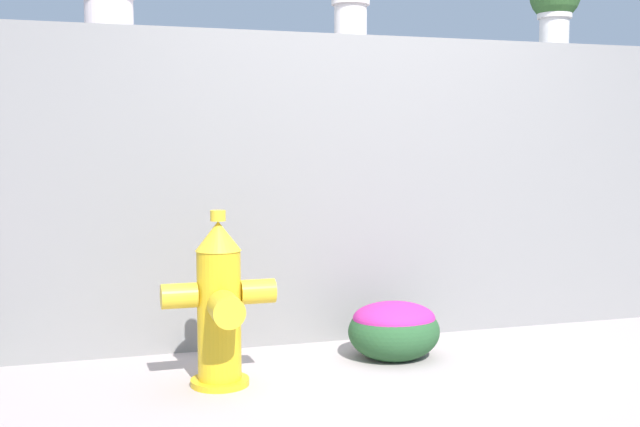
% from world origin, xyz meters
% --- Properties ---
extents(ground_plane, '(24.00, 24.00, 0.00)m').
position_xyz_m(ground_plane, '(0.00, 0.00, 0.00)').
color(ground_plane, '#A59795').
extents(stone_wall, '(6.30, 0.31, 1.76)m').
position_xyz_m(stone_wall, '(0.00, 1.04, 0.88)').
color(stone_wall, gray).
rests_on(stone_wall, ground).
extents(fire_hydrant, '(0.54, 0.42, 0.83)m').
position_xyz_m(fire_hydrant, '(-0.96, 0.25, 0.39)').
color(fire_hydrant, gold).
rests_on(fire_hydrant, ground).
extents(flower_bush_left, '(0.50, 0.45, 0.32)m').
position_xyz_m(flower_bush_left, '(0.01, 0.46, 0.16)').
color(flower_bush_left, '#27522B').
rests_on(flower_bush_left, ground).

